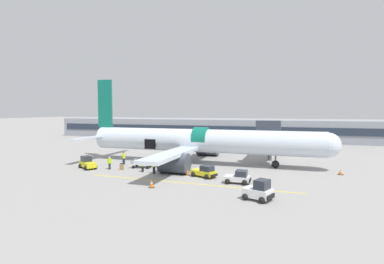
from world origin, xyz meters
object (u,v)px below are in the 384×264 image
object	(u,v)px
ground_crew_driver	(124,158)
ground_crew_loader_b	(154,166)
ground_crew_loader_a	(174,161)
baggage_tug_lead	(87,163)
baggage_tug_mid	(238,177)
baggage_cart_loading	(142,163)
airplane	(197,142)
ground_crew_supervisor	(143,165)
ground_crew_helper	(110,163)
baggage_tug_rear	(205,172)
baggage_tug_spare	(259,191)
suitcase_on_tarmac_upright	(122,167)

from	to	relation	value
ground_crew_driver	ground_crew_loader_b	bearing A→B (deg)	-31.58
ground_crew_loader_a	baggage_tug_lead	bearing A→B (deg)	-158.68
baggage_tug_mid	baggage_cart_loading	xyz separation A→B (m)	(-13.32, 4.26, -0.02)
ground_crew_loader_b	airplane	bearing A→B (deg)	71.26
ground_crew_supervisor	baggage_cart_loading	bearing A→B (deg)	119.25
airplane	ground_crew_driver	xyz separation A→B (m)	(-9.35, -4.16, -2.09)
ground_crew_loader_b	ground_crew_helper	bearing A→B (deg)	175.46
baggage_tug_mid	ground_crew_helper	world-z (taller)	ground_crew_helper
baggage_tug_rear	ground_crew_helper	size ratio (longest dim) A/B	1.97
ground_crew_loader_a	ground_crew_supervisor	distance (m)	4.56
ground_crew_driver	baggage_tug_spare	bearing A→B (deg)	-28.74
airplane	ground_crew_helper	bearing A→B (deg)	-140.18
baggage_tug_spare	ground_crew_loader_a	distance (m)	16.15
ground_crew_loader_a	ground_crew_helper	world-z (taller)	ground_crew_helper
ground_crew_loader_b	ground_crew_loader_a	bearing A→B (deg)	78.18
ground_crew_driver	ground_crew_helper	bearing A→B (deg)	-87.93
baggage_cart_loading	suitcase_on_tarmac_upright	bearing A→B (deg)	-128.85
ground_crew_helper	baggage_tug_mid	bearing A→B (deg)	-6.54
baggage_cart_loading	ground_crew_supervisor	bearing A→B (deg)	-60.75
baggage_tug_lead	ground_crew_driver	bearing A→B (deg)	52.90
baggage_tug_lead	baggage_tug_rear	size ratio (longest dim) A/B	0.98
ground_crew_helper	suitcase_on_tarmac_upright	xyz separation A→B (m)	(1.63, 0.19, -0.48)
baggage_tug_spare	baggage_cart_loading	size ratio (longest dim) A/B	0.73
airplane	baggage_tug_spare	xyz separation A→B (m)	(10.09, -14.82, -2.33)
ground_crew_loader_a	ground_crew_driver	size ratio (longest dim) A/B	0.88
ground_crew_helper	suitcase_on_tarmac_upright	distance (m)	1.71
baggage_tug_rear	ground_crew_driver	distance (m)	13.33
baggage_tug_rear	baggage_cart_loading	world-z (taller)	baggage_tug_rear
baggage_tug_rear	baggage_tug_lead	bearing A→B (deg)	179.99
ground_crew_loader_a	airplane	bearing A→B (deg)	64.58
ground_crew_loader_a	suitcase_on_tarmac_upright	distance (m)	6.69
baggage_tug_rear	suitcase_on_tarmac_upright	xyz separation A→B (m)	(-10.99, 0.57, -0.21)
baggage_tug_rear	baggage_cart_loading	xyz separation A→B (m)	(-9.26, 2.72, -0.02)
baggage_tug_mid	ground_crew_helper	xyz separation A→B (m)	(-16.68, 1.91, 0.27)
baggage_tug_mid	ground_crew_loader_b	size ratio (longest dim) A/B	1.53
ground_crew_loader_a	ground_crew_loader_b	distance (m)	4.29
baggage_tug_mid	baggage_tug_rear	bearing A→B (deg)	159.30
baggage_tug_mid	ground_crew_supervisor	world-z (taller)	ground_crew_supervisor
suitcase_on_tarmac_upright	baggage_tug_rear	bearing A→B (deg)	-2.97
baggage_tug_lead	baggage_cart_loading	distance (m)	6.99
baggage_cart_loading	ground_crew_driver	distance (m)	3.70
baggage_tug_lead	ground_crew_driver	distance (m)	4.90
baggage_tug_rear	ground_crew_supervisor	distance (m)	7.92
airplane	baggage_tug_spare	bearing A→B (deg)	-55.75
baggage_tug_rear	ground_crew_loader_b	world-z (taller)	ground_crew_loader_b
ground_crew_supervisor	suitcase_on_tarmac_upright	bearing A→B (deg)	175.42
baggage_tug_rear	suitcase_on_tarmac_upright	world-z (taller)	baggage_tug_rear
baggage_tug_mid	baggage_tug_rear	size ratio (longest dim) A/B	0.83
ground_crew_supervisor	ground_crew_helper	world-z (taller)	ground_crew_helper
suitcase_on_tarmac_upright	baggage_tug_spare	bearing A→B (deg)	-22.51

